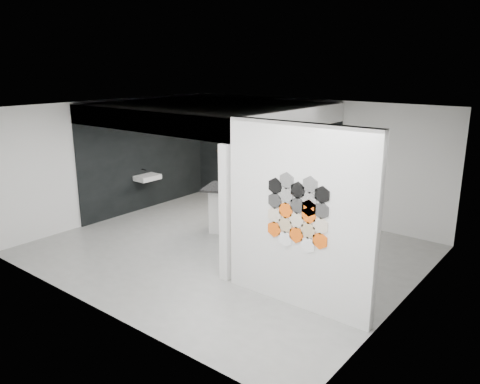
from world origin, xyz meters
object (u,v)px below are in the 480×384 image
at_px(bottle_dark, 253,151).
at_px(utensil_cup, 240,151).
at_px(kitchen_island, 251,210).
at_px(wall_basin, 147,177).
at_px(partition_panel, 298,218).
at_px(stockpot, 226,147).
at_px(glass_bowl, 309,161).
at_px(kettle, 297,158).
at_px(glass_vase, 309,160).

height_order(bottle_dark, utensil_cup, bottle_dark).
bearing_deg(kitchen_island, wall_basin, 163.05).
bearing_deg(partition_panel, kitchen_island, 139.68).
relative_size(partition_panel, stockpot, 11.39).
height_order(wall_basin, glass_bowl, glass_bowl).
relative_size(stockpot, kettle, 1.41).
xyz_separation_m(wall_basin, utensil_cup, (1.31, 2.07, 0.52)).
relative_size(glass_bowl, bottle_dark, 0.84).
xyz_separation_m(glass_vase, bottle_dark, (-1.65, 0.00, 0.02)).
relative_size(kettle, glass_bowl, 1.13).
distance_m(kitchen_island, glass_bowl, 2.01).
relative_size(partition_panel, glass_bowl, 18.23).
xyz_separation_m(kitchen_island, bottle_dark, (-1.28, 1.79, 0.88)).
bearing_deg(bottle_dark, utensil_cup, 180.00).
bearing_deg(kitchen_island, utensil_cup, 111.53).
xyz_separation_m(stockpot, kettle, (2.25, 0.00, -0.03)).
xyz_separation_m(wall_basin, bottle_dark, (1.74, 2.07, 0.56)).
distance_m(kitchen_island, stockpot, 2.97).
height_order(partition_panel, bottle_dark, partition_panel).
height_order(stockpot, glass_bowl, stockpot).
bearing_deg(wall_basin, stockpot, 68.26).
bearing_deg(partition_panel, wall_basin, 161.77).
bearing_deg(wall_basin, utensil_cup, 57.56).
bearing_deg(glass_vase, partition_panel, -61.77).
bearing_deg(kettle, partition_panel, -71.14).
bearing_deg(stockpot, glass_vase, 0.00).
height_order(kettle, utensil_cup, kettle).
distance_m(wall_basin, glass_bowl, 4.00).
height_order(stockpot, bottle_dark, stockpot).
bearing_deg(glass_vase, bottle_dark, 180.00).
bearing_deg(wall_basin, glass_vase, 31.35).
bearing_deg(bottle_dark, glass_vase, 0.00).
bearing_deg(glass_vase, stockpot, 180.00).
height_order(partition_panel, glass_bowl, partition_panel).
bearing_deg(kettle, stockpot, 167.10).
bearing_deg(utensil_cup, glass_vase, 0.00).
distance_m(wall_basin, utensil_cup, 2.50).
height_order(glass_bowl, utensil_cup, glass_bowl).
bearing_deg(partition_panel, bottle_dark, 133.94).
bearing_deg(glass_vase, kettle, 180.00).
distance_m(kitchen_island, glass_vase, 2.02).
xyz_separation_m(partition_panel, kettle, (-2.39, 3.87, -0.01)).
bearing_deg(bottle_dark, kettle, 0.00).
bearing_deg(partition_panel, stockpot, 140.22).
height_order(wall_basin, utensil_cup, utensil_cup).
distance_m(partition_panel, kettle, 4.55).
distance_m(stockpot, glass_vase, 2.57).
xyz_separation_m(kitchen_island, utensil_cup, (-1.71, 1.79, 0.84)).
bearing_deg(kitchen_island, glass_vase, 56.25).
xyz_separation_m(partition_panel, glass_bowl, (-2.08, 3.87, -0.03)).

